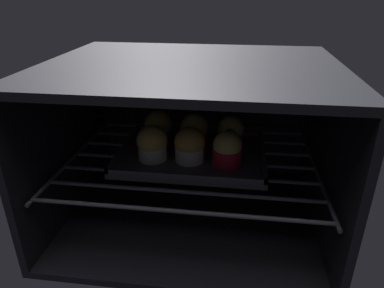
% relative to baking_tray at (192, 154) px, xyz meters
% --- Properties ---
extents(oven_cavity, '(0.59, 0.47, 0.37)m').
position_rel_baking_tray_xyz_m(oven_cavity, '(0.00, 0.03, 0.02)').
color(oven_cavity, black).
rests_on(oven_cavity, ground).
extents(oven_rack, '(0.55, 0.42, 0.01)m').
position_rel_baking_tray_xyz_m(oven_rack, '(0.00, -0.01, -0.01)').
color(oven_rack, '#51515B').
rests_on(oven_rack, oven_cavity).
extents(baking_tray, '(0.32, 0.24, 0.02)m').
position_rel_baking_tray_xyz_m(baking_tray, '(0.00, 0.00, 0.00)').
color(baking_tray, '#4C4C51').
rests_on(baking_tray, oven_rack).
extents(muffin_row0_col0, '(0.07, 0.07, 0.08)m').
position_rel_baking_tray_xyz_m(muffin_row0_col0, '(-0.08, -0.04, 0.04)').
color(muffin_row0_col0, silver).
rests_on(muffin_row0_col0, baking_tray).
extents(muffin_row0_col1, '(0.07, 0.07, 0.07)m').
position_rel_baking_tray_xyz_m(muffin_row0_col1, '(0.00, -0.04, 0.04)').
color(muffin_row0_col1, silver).
rests_on(muffin_row0_col1, baking_tray).
extents(muffin_row0_col2, '(0.06, 0.06, 0.08)m').
position_rel_baking_tray_xyz_m(muffin_row0_col2, '(0.08, -0.04, 0.04)').
color(muffin_row0_col2, red).
rests_on(muffin_row0_col2, baking_tray).
extents(muffin_row1_col0, '(0.07, 0.07, 0.08)m').
position_rel_baking_tray_xyz_m(muffin_row1_col0, '(-0.09, 0.05, 0.04)').
color(muffin_row1_col0, '#7A238C').
rests_on(muffin_row1_col0, baking_tray).
extents(muffin_row1_col1, '(0.07, 0.07, 0.08)m').
position_rel_baking_tray_xyz_m(muffin_row1_col1, '(0.00, 0.04, 0.04)').
color(muffin_row1_col1, red).
rests_on(muffin_row1_col1, baking_tray).
extents(muffin_row1_col2, '(0.06, 0.06, 0.08)m').
position_rel_baking_tray_xyz_m(muffin_row1_col2, '(0.08, 0.04, 0.04)').
color(muffin_row1_col2, '#7A238C').
rests_on(muffin_row1_col2, baking_tray).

